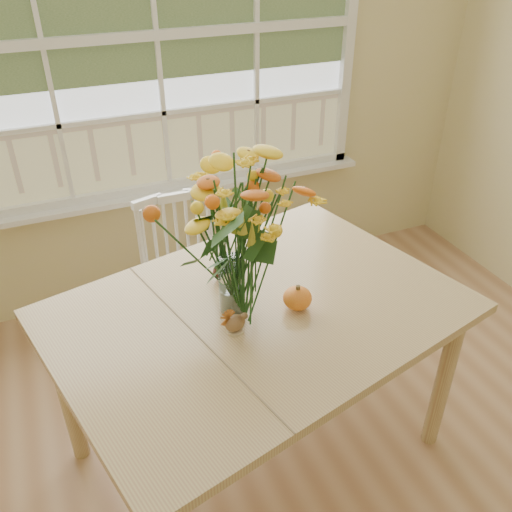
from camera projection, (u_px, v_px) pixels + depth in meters
name	position (u px, v px, depth m)	size (l,w,h in m)	color
wall_back	(158.00, 74.00, 2.87)	(4.00, 0.02, 2.70)	beige
window	(157.00, 39.00, 2.74)	(2.42, 0.12, 1.74)	silver
dining_table	(258.00, 326.00, 2.11)	(1.72, 1.41, 0.81)	tan
windsor_chair	(184.00, 272.00, 2.80)	(0.42, 0.40, 0.89)	white
flower_vase	(230.00, 233.00, 1.88)	(0.46, 0.46, 0.55)	white
pumpkin	(297.00, 299.00, 2.03)	(0.11, 0.11, 0.09)	orange
turkey_figurine	(235.00, 323.00, 1.92)	(0.09, 0.07, 0.10)	#CCB78C
dark_gourd	(222.00, 272.00, 2.20)	(0.13, 0.09, 0.07)	#38160F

